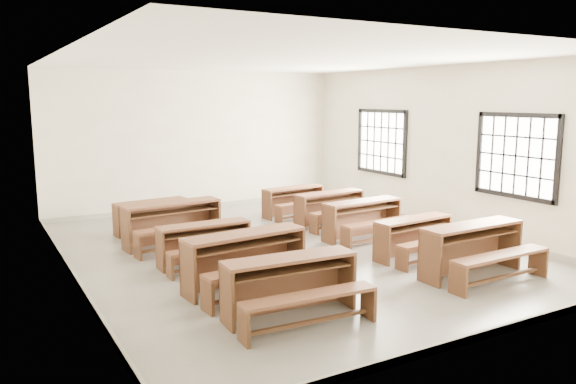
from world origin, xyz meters
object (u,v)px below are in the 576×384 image
desk_set_6 (415,235)px  desk_set_9 (294,199)px  desk_set_2 (205,241)px  desk_set_3 (174,221)px  desk_set_0 (292,283)px  desk_set_1 (247,257)px  desk_set_5 (474,246)px  desk_set_4 (152,214)px  desk_set_8 (331,206)px  desk_set_7 (364,217)px

desk_set_6 → desk_set_9: bearing=85.9°
desk_set_2 → desk_set_3: 1.37m
desk_set_0 → desk_set_1: desk_set_1 is taller
desk_set_5 → desk_set_6: (-0.08, 1.16, -0.07)m
desk_set_1 → desk_set_5: size_ratio=1.05×
desk_set_0 → desk_set_4: bearing=95.7°
desk_set_9 → desk_set_1: bearing=-134.2°
desk_set_8 → desk_set_3: bearing=174.6°
desk_set_2 → desk_set_9: desk_set_2 is taller
desk_set_5 → desk_set_6: bearing=92.6°
desk_set_7 → desk_set_9: desk_set_7 is taller
desk_set_0 → desk_set_9: bearing=62.6°
desk_set_0 → desk_set_5: 3.09m
desk_set_3 → desk_set_5: bearing=-55.0°
desk_set_4 → desk_set_5: 5.97m
desk_set_6 → desk_set_3: bearing=134.8°
desk_set_8 → desk_set_7: bearing=-99.1°
desk_set_2 → desk_set_3: desk_set_3 is taller
desk_set_2 → desk_set_6: (3.11, -1.31, -0.00)m
desk_set_1 → desk_set_4: size_ratio=1.23×
desk_set_6 → desk_set_8: size_ratio=0.95×
desk_set_0 → desk_set_7: desk_set_0 is taller
desk_set_0 → desk_set_4: (-0.21, 5.01, -0.06)m
desk_set_6 → desk_set_7: desk_set_7 is taller
desk_set_4 → desk_set_7: (3.26, -2.40, 0.05)m
desk_set_1 → desk_set_3: (-0.13, 2.72, -0.00)m
desk_set_3 → desk_set_7: (3.20, -1.27, -0.03)m
desk_set_6 → desk_set_8: (0.13, 2.64, 0.02)m
desk_set_7 → desk_set_2: bearing=178.3°
desk_set_5 → desk_set_6: size_ratio=1.15×
desk_set_8 → desk_set_2: bearing=-162.4°
desk_set_3 → desk_set_4: bearing=87.9°
desk_set_3 → desk_set_6: desk_set_3 is taller
desk_set_7 → desk_set_8: desk_set_7 is taller
desk_set_5 → desk_set_2: bearing=141.0°
desk_set_2 → desk_set_9: bearing=38.9°
desk_set_1 → desk_set_4: bearing=87.4°
desk_set_1 → desk_set_5: 3.31m
desk_set_4 → desk_set_0: bearing=-93.8°
desk_set_3 → desk_set_8: bearing=-5.8°
desk_set_7 → desk_set_8: 1.24m
desk_set_1 → desk_set_8: bearing=34.8°
desk_set_3 → desk_set_6: 4.15m
desk_set_0 → desk_set_6: (3.01, 1.20, -0.05)m
desk_set_0 → desk_set_6: 3.24m
desk_set_6 → desk_set_4: bearing=125.3°
desk_set_7 → desk_set_0: bearing=-143.0°
desk_set_0 → desk_set_1: 1.16m
desk_set_0 → desk_set_7: 4.01m
desk_set_0 → desk_set_2: bearing=95.5°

